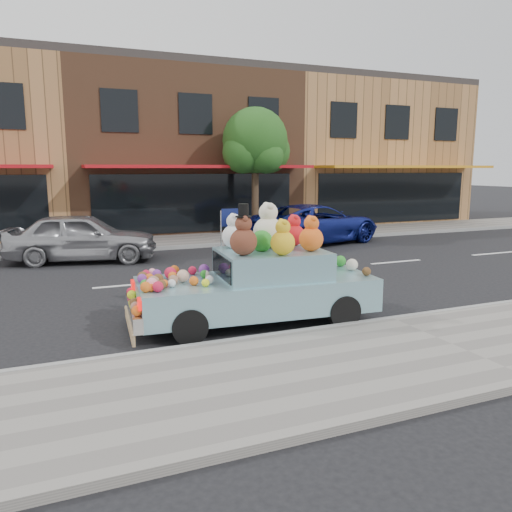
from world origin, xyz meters
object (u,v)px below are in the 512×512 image
car_silver (82,237)px  car_blue (315,224)px  street_tree (255,146)px  art_car (258,281)px

car_silver → car_blue: (8.46, 0.62, -0.01)m
car_silver → car_blue: car_silver is taller
street_tree → art_car: 11.70m
art_car → car_silver: bearing=113.2°
street_tree → car_silver: 7.98m
car_silver → car_blue: bearing=-73.3°
street_tree → car_silver: (-6.89, -2.78, -2.94)m
car_silver → art_car: bearing=-148.8°
car_silver → art_car: 8.15m
car_blue → art_car: bearing=130.0°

